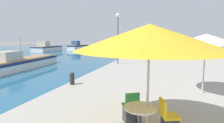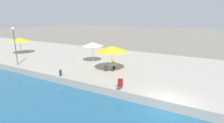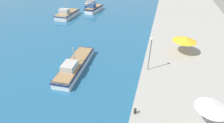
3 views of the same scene
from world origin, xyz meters
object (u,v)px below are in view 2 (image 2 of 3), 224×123
cafe_umbrella_pink (112,49)px  cafe_chair_right (114,66)px  cafe_umbrella_white (93,44)px  person_at_quay (120,83)px  mooring_bollard (60,72)px  lamppost (14,40)px  cafe_table (113,66)px  cafe_chair_left (106,68)px  cafe_umbrella_striped (20,40)px

cafe_umbrella_pink → cafe_chair_right: size_ratio=3.93×
cafe_umbrella_white → person_at_quay: 9.47m
cafe_chair_right → mooring_bollard: bearing=-147.4°
mooring_bollard → lamppost: lamppost is taller
person_at_quay → mooring_bollard: bearing=91.0°
cafe_umbrella_pink → person_at_quay: bearing=-142.8°
cafe_chair_right → mooring_bollard: cafe_chair_right is taller
cafe_table → cafe_chair_right: 0.75m
person_at_quay → lamppost: (0.27, 14.28, 2.64)m
cafe_table → mooring_bollard: bearing=136.9°
cafe_umbrella_white → person_at_quay: (-6.04, -7.04, -1.88)m
cafe_umbrella_pink → mooring_bollard: 5.86m
cafe_chair_left → lamppost: size_ratio=0.20×
lamppost → cafe_umbrella_striped: bearing=53.1°
cafe_umbrella_pink → cafe_umbrella_striped: size_ratio=1.05×
person_at_quay → cafe_umbrella_pink: bearing=37.2°
cafe_chair_left → cafe_chair_right: same height
cafe_chair_left → person_at_quay: size_ratio=0.89×
cafe_table → lamppost: (-3.62, 11.39, 2.56)m
cafe_umbrella_pink → cafe_chair_left: bearing=138.8°
cafe_table → cafe_chair_left: cafe_chair_left is taller
cafe_chair_left → mooring_bollard: 4.79m
cafe_table → lamppost: 12.22m
cafe_umbrella_striped → cafe_table: cafe_umbrella_striped is taller
cafe_umbrella_striped → cafe_chair_left: cafe_umbrella_striped is taller
cafe_chair_left → lamppost: 11.58m
cafe_umbrella_white → lamppost: (-5.78, 7.24, 0.76)m
cafe_umbrella_white → cafe_chair_left: (-2.53, -3.53, -2.01)m
cafe_umbrella_striped → cafe_chair_right: size_ratio=3.73×
cafe_umbrella_white → cafe_umbrella_striped: 13.23m
cafe_chair_left → lamppost: lamppost is taller
cafe_umbrella_pink → cafe_chair_left: size_ratio=3.93×
cafe_umbrella_striped → lamppost: size_ratio=0.74×
cafe_table → person_at_quay: 4.84m
cafe_umbrella_striped → person_at_quay: size_ratio=3.30×
cafe_umbrella_striped → mooring_bollard: size_ratio=5.19×
cafe_chair_right → person_at_quay: bearing=-76.1°
cafe_umbrella_striped → cafe_umbrella_white: bearing=-84.2°
cafe_umbrella_striped → mooring_bollard: bearing=-109.6°
person_at_quay → mooring_bollard: person_at_quay is taller
cafe_umbrella_pink → cafe_chair_left: (-0.52, 0.45, -2.09)m
cafe_chair_left → person_at_quay: 4.98m
person_at_quay → cafe_chair_left: bearing=45.0°
cafe_umbrella_white → mooring_bollard: bearing=-176.2°
cafe_umbrella_pink → lamppost: bearing=108.6°
mooring_bollard → cafe_table: bearing=-43.1°
person_at_quay → lamppost: size_ratio=0.23×
person_at_quay → mooring_bollard: 6.64m
person_at_quay → lamppost: lamppost is taller
cafe_chair_left → mooring_bollard: (-3.64, 3.12, 0.02)m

